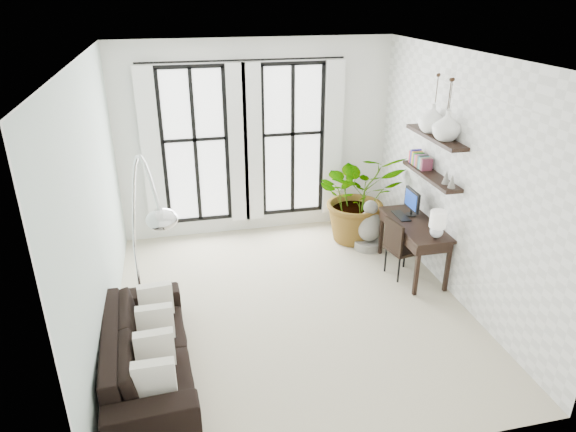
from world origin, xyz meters
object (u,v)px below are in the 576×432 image
object	(u,v)px
desk_chair	(399,245)
arc_lamp	(143,201)
buddha	(369,228)
plant	(359,196)
desk	(416,228)
sofa	(147,349)

from	to	relation	value
desk_chair	arc_lamp	bearing A→B (deg)	-177.51
arc_lamp	buddha	bearing A→B (deg)	27.41
arc_lamp	buddha	distance (m)	4.00
plant	desk_chair	bearing A→B (deg)	-82.88
desk	buddha	distance (m)	1.03
desk	desk_chair	xyz separation A→B (m)	(-0.25, -0.02, -0.23)
desk	arc_lamp	size ratio (longest dim) A/B	0.57
sofa	buddha	bearing A→B (deg)	-59.52
sofa	desk_chair	size ratio (longest dim) A/B	2.52
plant	desk	xyz separation A→B (m)	(0.41, -1.26, -0.04)
sofa	desk_chair	world-z (taller)	desk_chair
arc_lamp	desk_chair	bearing A→B (deg)	13.17
plant	desk_chair	size ratio (longest dim) A/B	1.75
plant	desk_chair	distance (m)	1.32
buddha	sofa	bearing A→B (deg)	-146.16
sofa	plant	distance (m)	4.28
plant	arc_lamp	bearing A→B (deg)	-147.24
sofa	arc_lamp	bearing A→B (deg)	-13.56
plant	desk	world-z (taller)	plant
desk_chair	arc_lamp	xyz separation A→B (m)	(-3.39, -0.79, 1.30)
sofa	desk	xyz separation A→B (m)	(3.75, 1.39, 0.41)
sofa	desk	distance (m)	4.02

